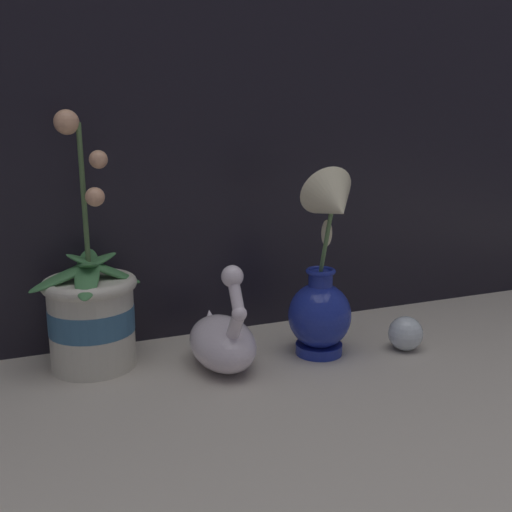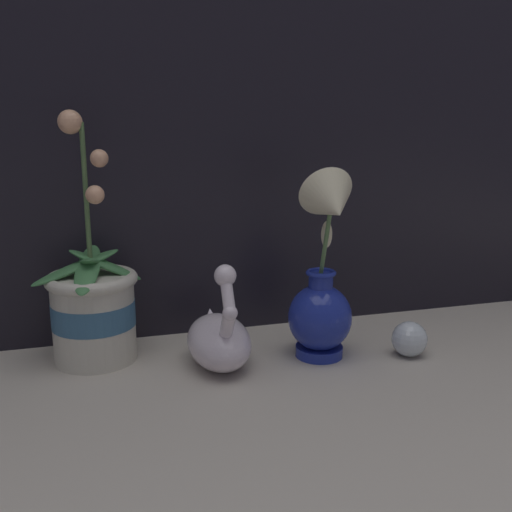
% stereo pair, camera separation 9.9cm
% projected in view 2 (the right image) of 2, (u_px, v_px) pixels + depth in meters
% --- Properties ---
extents(ground_plane, '(2.80, 2.80, 0.00)m').
position_uv_depth(ground_plane, '(267.00, 386.00, 0.91)').
color(ground_plane, '#BCB2A3').
extents(orchid_potted_plant, '(0.18, 0.18, 0.41)m').
position_uv_depth(orchid_potted_plant, '(93.00, 306.00, 0.99)').
color(orchid_potted_plant, beige).
rests_on(orchid_potted_plant, ground_plane).
extents(swan_figurine, '(0.10, 0.18, 0.18)m').
position_uv_depth(swan_figurine, '(219.00, 338.00, 0.97)').
color(swan_figurine, white).
rests_on(swan_figurine, ground_plane).
extents(blue_vase, '(0.11, 0.14, 0.32)m').
position_uv_depth(blue_vase, '(323.00, 290.00, 0.99)').
color(blue_vase, navy).
rests_on(blue_vase, ground_plane).
extents(glass_sphere, '(0.06, 0.06, 0.06)m').
position_uv_depth(glass_sphere, '(409.00, 339.00, 1.02)').
color(glass_sphere, silver).
rests_on(glass_sphere, ground_plane).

